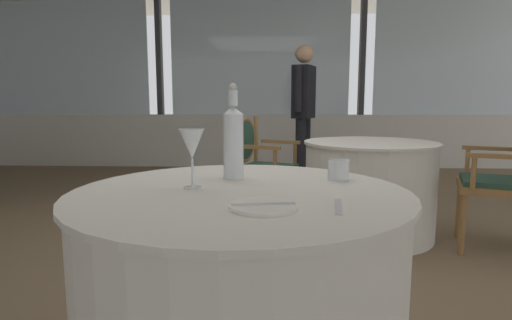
{
  "coord_description": "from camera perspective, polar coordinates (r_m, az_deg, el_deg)",
  "views": [
    {
      "loc": [
        0.19,
        -2.62,
        1.02
      ],
      "look_at": [
        0.13,
        -1.03,
        0.8
      ],
      "focal_mm": 28.12,
      "sensor_mm": 36.0,
      "label": 1
    }
  ],
  "objects": [
    {
      "name": "side_plate",
      "position": [
        1.12,
        1.04,
        -6.6
      ],
      "size": [
        0.19,
        0.19,
        0.01
      ],
      "primitive_type": "cylinder",
      "color": "white",
      "rests_on": "foreground_table"
    },
    {
      "name": "ground_plane",
      "position": [
        2.82,
        -1.92,
        -13.22
      ],
      "size": [
        13.45,
        13.45,
        0.0
      ],
      "primitive_type": "plane",
      "color": "#756047"
    },
    {
      "name": "water_tumbler",
      "position": [
        1.55,
        11.65,
        -1.36
      ],
      "size": [
        0.08,
        0.08,
        0.08
      ],
      "primitive_type": "cylinder",
      "color": "white",
      "rests_on": "foreground_table"
    },
    {
      "name": "dinner_fork",
      "position": [
        1.15,
        11.64,
        -6.49
      ],
      "size": [
        0.04,
        0.17,
        0.0
      ],
      "primitive_type": "cube",
      "rotation": [
        0.0,
        0.0,
        1.42
      ],
      "color": "silver",
      "rests_on": "foreground_table"
    },
    {
      "name": "dining_chair_1_1",
      "position": [
        3.46,
        0.44,
        0.01
      ],
      "size": [
        0.6,
        0.63,
        0.91
      ],
      "rotation": [
        0.0,
        0.0,
        12.19
      ],
      "color": "olive",
      "rests_on": "ground_plane"
    },
    {
      "name": "background_table_1",
      "position": [
        3.24,
        15.75,
        -3.92
      ],
      "size": [
        1.01,
        1.01,
        0.73
      ],
      "color": "silver",
      "rests_on": "ground_plane"
    },
    {
      "name": "wine_glass",
      "position": [
        1.37,
        -9.12,
        2.12
      ],
      "size": [
        0.09,
        0.09,
        0.2
      ],
      "color": "white",
      "rests_on": "foreground_table"
    },
    {
      "name": "window_wall_far",
      "position": [
        6.51,
        0.54,
        9.18
      ],
      "size": [
        10.26,
        0.14,
        2.9
      ],
      "color": "silver",
      "rests_on": "ground_plane"
    },
    {
      "name": "foreground_table",
      "position": [
        1.47,
        -2.16,
        -18.34
      ],
      "size": [
        1.13,
        1.13,
        0.73
      ],
      "color": "silver",
      "rests_on": "ground_plane"
    },
    {
      "name": "water_bottle",
      "position": [
        1.54,
        -3.24,
        2.85
      ],
      "size": [
        0.08,
        0.08,
        0.36
      ],
      "color": "white",
      "rests_on": "foreground_table"
    },
    {
      "name": "diner_person_0",
      "position": [
        5.0,
        6.78,
        7.59
      ],
      "size": [
        0.32,
        0.5,
        1.73
      ],
      "rotation": [
        0.0,
        0.0,
        5.9
      ],
      "color": "black",
      "rests_on": "ground_plane"
    },
    {
      "name": "butter_knife",
      "position": [
        1.11,
        1.04,
        -6.34
      ],
      "size": [
        0.18,
        0.04,
        0.0
      ],
      "primitive_type": "cube",
      "rotation": [
        0.0,
        0.0,
        0.12
      ],
      "color": "silver",
      "rests_on": "foreground_table"
    }
  ]
}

